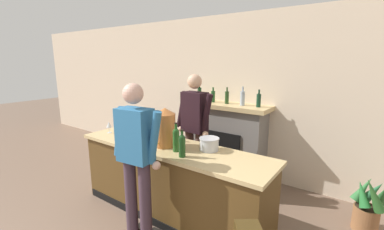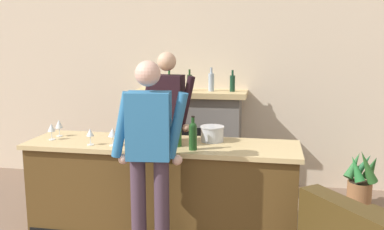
# 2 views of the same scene
# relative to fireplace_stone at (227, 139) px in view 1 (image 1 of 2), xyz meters

# --- Properties ---
(wall_back_panel) EXTENTS (12.00, 0.07, 2.75)m
(wall_back_panel) POSITION_rel_fireplace_stone_xyz_m (-0.08, 0.26, 0.72)
(wall_back_panel) COLOR beige
(wall_back_panel) RESTS_ON ground_plane
(bar_counter) EXTENTS (2.66, 0.71, 0.94)m
(bar_counter) POSITION_rel_fireplace_stone_xyz_m (-0.01, -1.47, -0.18)
(bar_counter) COLOR #553A1A
(bar_counter) RESTS_ON ground_plane
(fireplace_stone) EXTENTS (1.46, 0.52, 1.59)m
(fireplace_stone) POSITION_rel_fireplace_stone_xyz_m (0.00, 0.00, 0.00)
(fireplace_stone) COLOR slate
(fireplace_stone) RESTS_ON ground_plane
(potted_plant_corner) EXTENTS (0.40, 0.43, 0.73)m
(potted_plant_corner) POSITION_rel_fireplace_stone_xyz_m (2.09, -0.38, -0.33)
(potted_plant_corner) COLOR #99643C
(potted_plant_corner) RESTS_ON ground_plane
(person_customer) EXTENTS (0.66, 0.34, 1.77)m
(person_customer) POSITION_rel_fireplace_stone_xyz_m (0.04, -2.08, 0.33)
(person_customer) COLOR #412F3C
(person_customer) RESTS_ON ground_plane
(person_bartender) EXTENTS (0.66, 0.32, 1.80)m
(person_bartender) POSITION_rel_fireplace_stone_xyz_m (-0.12, -0.80, 0.35)
(person_bartender) COLOR brown
(person_bartender) RESTS_ON ground_plane
(copper_dispenser) EXTENTS (0.26, 0.30, 0.49)m
(copper_dispenser) POSITION_rel_fireplace_stone_xyz_m (-0.05, -1.51, 0.53)
(copper_dispenser) COLOR #C06C33
(copper_dispenser) RESTS_ON bar_counter
(ice_bucket_steel) EXTENTS (0.24, 0.24, 0.15)m
(ice_bucket_steel) POSITION_rel_fireplace_stone_xyz_m (0.47, -1.32, 0.37)
(ice_bucket_steel) COLOR silver
(ice_bucket_steel) RESTS_ON bar_counter
(wine_bottle_rose_blush) EXTENTS (0.08, 0.08, 0.35)m
(wine_bottle_rose_blush) POSITION_rel_fireplace_stone_xyz_m (0.17, -1.58, 0.44)
(wine_bottle_rose_blush) COLOR #24551F
(wine_bottle_rose_blush) RESTS_ON bar_counter
(wine_bottle_cabernet_heavy) EXTENTS (0.08, 0.08, 0.31)m
(wine_bottle_cabernet_heavy) POSITION_rel_fireplace_stone_xyz_m (0.34, -1.68, 0.43)
(wine_bottle_cabernet_heavy) COLOR #1B421A
(wine_bottle_cabernet_heavy) RESTS_ON bar_counter
(wine_bottle_port_short) EXTENTS (0.07, 0.07, 0.32)m
(wine_bottle_port_short) POSITION_rel_fireplace_stone_xyz_m (-0.24, -1.37, 0.43)
(wine_bottle_port_short) COLOR brown
(wine_bottle_port_short) RESTS_ON bar_counter
(wine_glass_mid_counter) EXTENTS (0.07, 0.07, 0.16)m
(wine_glass_mid_counter) POSITION_rel_fireplace_stone_xyz_m (-0.66, -1.68, 0.40)
(wine_glass_mid_counter) COLOR silver
(wine_glass_mid_counter) RESTS_ON bar_counter
(wine_glass_near_bucket) EXTENTS (0.08, 0.08, 0.18)m
(wine_glass_near_bucket) POSITION_rel_fireplace_stone_xyz_m (-1.13, -1.39, 0.41)
(wine_glass_near_bucket) COLOR silver
(wine_glass_near_bucket) RESTS_ON bar_counter
(wine_glass_back_row) EXTENTS (0.08, 0.08, 0.16)m
(wine_glass_back_row) POSITION_rel_fireplace_stone_xyz_m (-1.13, -1.55, 0.41)
(wine_glass_back_row) COLOR silver
(wine_glass_back_row) RESTS_ON bar_counter
(wine_glass_front_right) EXTENTS (0.09, 0.09, 0.17)m
(wine_glass_front_right) POSITION_rel_fireplace_stone_xyz_m (-0.44, -1.67, 0.41)
(wine_glass_front_right) COLOR silver
(wine_glass_front_right) RESTS_ON bar_counter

